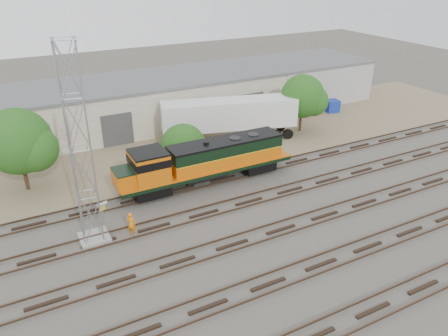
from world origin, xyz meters
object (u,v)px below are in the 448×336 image
signal_tower (81,151)px  worker (131,224)px  locomotive (203,161)px  semi_trailer (232,115)px

signal_tower → worker: (2.50, -0.73, -5.76)m
locomotive → semi_trailer: size_ratio=1.09×
semi_trailer → signal_tower: bearing=-130.6°
worker → locomotive: bearing=-107.5°
worker → semi_trailer: 19.54m
locomotive → signal_tower: size_ratio=1.15×
signal_tower → worker: bearing=-16.4°
signal_tower → semi_trailer: bearing=34.0°
signal_tower → worker: 6.32m
signal_tower → semi_trailer: 21.37m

